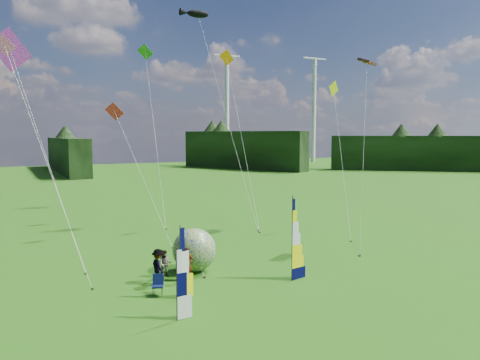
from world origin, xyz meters
name	(u,v)px	position (x,y,z in m)	size (l,w,h in m)	color
ground	(295,297)	(0.00, 0.00, 0.00)	(220.00, 220.00, 0.00)	#257515
treeline_ring	(296,217)	(0.00, 0.00, 4.00)	(210.00, 210.00, 8.00)	#2B481E
turbine_left	(314,110)	(70.00, 95.00, 15.00)	(8.00, 1.20, 30.00)	silver
turbine_right	(227,110)	(45.00, 102.00, 15.00)	(8.00, 1.20, 30.00)	silver
feather_banner_main	(292,240)	(1.31, 2.29, 2.26)	(1.23, 0.10, 4.53)	#040439
side_banner_left	(180,264)	(-5.11, 2.28, 1.76)	(0.98, 0.10, 3.53)	#FFF501
side_banner_far	(177,286)	(-6.12, -0.06, 1.54)	(0.92, 0.10, 3.08)	white
bol_inflatable	(194,250)	(-2.77, 6.41, 1.27)	(2.54, 2.54, 2.54)	navy
spectator_a	(187,265)	(-3.83, 4.83, 0.92)	(0.67, 0.44, 1.85)	#66594C
spectator_b	(165,264)	(-4.65, 6.08, 0.77)	(0.75, 0.37, 1.53)	#66594C
spectator_c	(158,266)	(-5.34, 5.11, 0.95)	(1.23, 0.45, 1.90)	#66594C
spectator_d	(181,255)	(-3.29, 7.18, 0.86)	(1.01, 0.41, 1.72)	#66594C
camp_chair	(158,285)	(-5.90, 3.44, 0.51)	(0.59, 0.59, 1.02)	#07123B
kite_whale	(225,104)	(5.88, 20.42, 10.71)	(3.45, 14.32, 21.42)	black
kite_rainbow_delta	(45,137)	(-10.15, 12.10, 7.85)	(7.79, 11.49, 15.71)	#F90C36
kite_parafoil	(364,137)	(10.34, 6.90, 7.77)	(8.59, 8.82, 15.54)	#AB351D
small_kite_red	(141,166)	(-3.10, 16.45, 5.56)	(4.50, 10.92, 11.12)	red
small_kite_orange	(242,132)	(6.18, 17.64, 8.15)	(3.04, 9.84, 16.29)	orange
small_kite_yellow	(342,151)	(12.29, 11.69, 6.63)	(6.26, 9.68, 13.25)	#E4E708
small_kite_pink	(45,149)	(-10.39, 9.47, 7.18)	(5.58, 9.62, 14.36)	pink
small_kite_green	(154,125)	(0.23, 23.82, 8.82)	(4.09, 12.98, 17.64)	#289419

